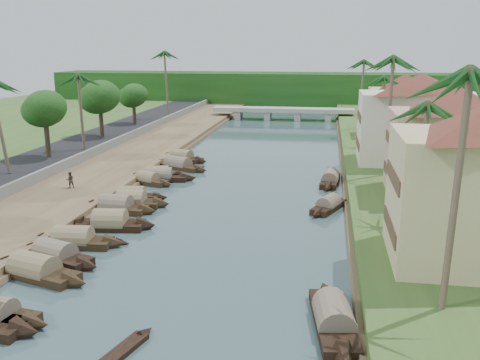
# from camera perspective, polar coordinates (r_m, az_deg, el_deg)

# --- Properties ---
(ground) EXTENTS (220.00, 220.00, 0.00)m
(ground) POSITION_cam_1_polar(r_m,az_deg,el_deg) (39.00, -4.39, -7.43)
(ground) COLOR #395156
(ground) RESTS_ON ground
(left_bank) EXTENTS (10.00, 180.00, 0.80)m
(left_bank) POSITION_cam_1_polar(r_m,az_deg,el_deg) (62.10, -14.49, 0.69)
(left_bank) COLOR brown
(left_bank) RESTS_ON ground
(right_bank) EXTENTS (16.00, 180.00, 1.20)m
(right_bank) POSITION_cam_1_polar(r_m,az_deg,el_deg) (57.82, 19.19, -0.42)
(right_bank) COLOR #305321
(right_bank) RESTS_ON ground
(road) EXTENTS (8.00, 180.00, 1.40)m
(road) POSITION_cam_1_polar(r_m,az_deg,el_deg) (65.88, -21.30, 1.19)
(road) COLOR black
(road) RESTS_ON ground
(retaining_wall) EXTENTS (0.40, 180.00, 1.10)m
(retaining_wall) POSITION_cam_1_polar(r_m,az_deg,el_deg) (63.69, -18.01, 1.65)
(retaining_wall) COLOR slate
(retaining_wall) RESTS_ON left_bank
(treeline) EXTENTS (120.00, 14.00, 8.00)m
(treeline) POSITION_cam_1_polar(r_m,az_deg,el_deg) (135.92, 5.62, 9.62)
(treeline) COLOR #163E10
(treeline) RESTS_ON ground
(bridge) EXTENTS (28.00, 4.00, 2.40)m
(bridge) POSITION_cam_1_polar(r_m,az_deg,el_deg) (108.33, 4.60, 7.33)
(bridge) COLOR #9C9B92
(bridge) RESTS_ON ground
(building_mid) EXTENTS (14.11, 14.11, 9.70)m
(building_mid) POSITION_cam_1_polar(r_m,az_deg,el_deg) (51.16, 21.88, 3.89)
(building_mid) COLOR #CDA691
(building_mid) RESTS_ON right_bank
(building_far) EXTENTS (15.59, 15.59, 10.20)m
(building_far) POSITION_cam_1_polar(r_m,az_deg,el_deg) (64.55, 18.43, 6.31)
(building_far) COLOR beige
(building_far) RESTS_ON right_bank
(building_distant) EXTENTS (12.62, 12.62, 9.20)m
(building_distant) POSITION_cam_1_polar(r_m,az_deg,el_deg) (84.42, 17.02, 7.72)
(building_distant) COLOR beige
(building_distant) RESTS_ON right_bank
(sampan_2) EXTENTS (8.77, 4.10, 2.27)m
(sampan_2) POSITION_cam_1_polar(r_m,az_deg,el_deg) (36.80, -21.06, -9.02)
(sampan_2) COLOR black
(sampan_2) RESTS_ON ground
(sampan_3) EXTENTS (7.99, 4.23, 2.14)m
(sampan_3) POSITION_cam_1_polar(r_m,az_deg,el_deg) (38.87, -19.12, -7.62)
(sampan_3) COLOR black
(sampan_3) RESTS_ON ground
(sampan_4) EXTENTS (8.00, 2.35, 2.24)m
(sampan_4) POSITION_cam_1_polar(r_m,az_deg,el_deg) (41.28, -17.36, -6.20)
(sampan_4) COLOR black
(sampan_4) RESTS_ON ground
(sampan_5) EXTENTS (7.75, 2.71, 2.40)m
(sampan_5) POSITION_cam_1_polar(r_m,az_deg,el_deg) (44.34, -13.67, -4.55)
(sampan_5) COLOR black
(sampan_5) RESTS_ON ground
(sampan_6) EXTENTS (7.89, 2.36, 2.32)m
(sampan_6) POSITION_cam_1_polar(r_m,az_deg,el_deg) (48.64, -13.08, -2.86)
(sampan_6) COLOR black
(sampan_6) RESTS_ON ground
(sampan_7) EXTENTS (7.25, 2.21, 1.94)m
(sampan_7) POSITION_cam_1_polar(r_m,az_deg,el_deg) (51.99, -11.48, -1.70)
(sampan_7) COLOR black
(sampan_7) RESTS_ON ground
(sampan_8) EXTENTS (7.43, 2.26, 2.27)m
(sampan_8) POSITION_cam_1_polar(r_m,az_deg,el_deg) (50.00, -11.52, -2.31)
(sampan_8) COLOR black
(sampan_8) RESTS_ON ground
(sampan_9) EXTENTS (8.69, 3.01, 2.17)m
(sampan_9) POSITION_cam_1_polar(r_m,az_deg,el_deg) (59.02, -8.69, 0.31)
(sampan_9) COLOR black
(sampan_9) RESTS_ON ground
(sampan_10) EXTENTS (6.63, 3.73, 1.87)m
(sampan_10) POSITION_cam_1_polar(r_m,az_deg,el_deg) (57.85, -9.82, -0.03)
(sampan_10) COLOR black
(sampan_10) RESTS_ON ground
(sampan_11) EXTENTS (6.97, 3.31, 2.00)m
(sampan_11) POSITION_cam_1_polar(r_m,az_deg,el_deg) (60.09, -8.73, 0.55)
(sampan_11) COLOR black
(sampan_11) RESTS_ON ground
(sampan_12) EXTENTS (8.85, 5.40, 2.16)m
(sampan_12) POSITION_cam_1_polar(r_m,az_deg,el_deg) (64.64, -6.63, 1.57)
(sampan_12) COLOR black
(sampan_12) RESTS_ON ground
(sampan_13) EXTENTS (7.87, 4.40, 2.15)m
(sampan_13) POSITION_cam_1_polar(r_m,az_deg,el_deg) (68.94, -6.22, 2.36)
(sampan_13) COLOR black
(sampan_13) RESTS_ON ground
(sampan_14) EXTENTS (2.96, 9.43, 2.24)m
(sampan_14) POSITION_cam_1_polar(r_m,az_deg,el_deg) (29.21, 9.95, -14.43)
(sampan_14) COLOR black
(sampan_14) RESTS_ON ground
(sampan_15) EXTENTS (3.92, 6.72, 1.86)m
(sampan_15) POSITION_cam_1_polar(r_m,az_deg,el_deg) (48.58, 9.43, -2.72)
(sampan_15) COLOR black
(sampan_15) RESTS_ON ground
(sampan_16) EXTENTS (2.30, 8.40, 2.05)m
(sampan_16) POSITION_cam_1_polar(r_m,az_deg,el_deg) (58.08, 9.61, 0.04)
(sampan_16) COLOR black
(sampan_16) RESTS_ON ground
(canoe_0) EXTENTS (2.41, 5.97, 0.79)m
(canoe_0) POSITION_cam_1_polar(r_m,az_deg,el_deg) (27.02, -13.13, -17.91)
(canoe_0) COLOR black
(canoe_0) RESTS_ON ground
(canoe_1) EXTENTS (5.58, 0.92, 0.90)m
(canoe_1) POSITION_cam_1_polar(r_m,az_deg,el_deg) (41.64, -15.31, -6.34)
(canoe_1) COLOR black
(canoe_1) RESTS_ON ground
(canoe_2) EXTENTS (5.65, 1.22, 0.82)m
(canoe_2) POSITION_cam_1_polar(r_m,az_deg,el_deg) (59.50, -9.25, 0.08)
(canoe_2) COLOR black
(canoe_2) RESTS_ON ground
(palm_0) EXTENTS (3.20, 3.20, 13.47)m
(palm_0) POSITION_cam_1_polar(r_m,az_deg,el_deg) (27.11, 22.95, 9.91)
(palm_0) COLOR brown
(palm_0) RESTS_ON ground
(palm_1) EXTENTS (3.20, 3.20, 10.41)m
(palm_1) POSITION_cam_1_polar(r_m,az_deg,el_deg) (42.12, 19.28, 7.28)
(palm_1) COLOR brown
(palm_1) RESTS_ON ground
(palm_2) EXTENTS (3.20, 3.20, 13.51)m
(palm_2) POSITION_cam_1_polar(r_m,az_deg,el_deg) (56.53, 15.97, 12.08)
(palm_2) COLOR brown
(palm_2) RESTS_ON ground
(palm_3) EXTENTS (3.20, 3.20, 10.69)m
(palm_3) POSITION_cam_1_polar(r_m,az_deg,el_deg) (74.29, 15.10, 10.37)
(palm_3) COLOR brown
(palm_3) RESTS_ON ground
(palm_6) EXTENTS (3.20, 3.20, 10.93)m
(palm_6) POSITION_cam_1_polar(r_m,az_deg,el_deg) (70.74, -16.80, 10.45)
(palm_6) COLOR brown
(palm_6) RESTS_ON ground
(palm_7) EXTENTS (3.20, 3.20, 12.36)m
(palm_7) POSITION_cam_1_polar(r_m,az_deg,el_deg) (89.76, 12.90, 12.07)
(palm_7) COLOR brown
(palm_7) RESTS_ON ground
(palm_8) EXTENTS (3.20, 3.20, 13.46)m
(palm_8) POSITION_cam_1_polar(r_m,az_deg,el_deg) (100.36, -7.89, 13.17)
(palm_8) COLOR brown
(palm_8) RESTS_ON ground
(tree_3) EXTENTS (4.84, 4.84, 7.77)m
(tree_3) POSITION_cam_1_polar(r_m,az_deg,el_deg) (67.24, -20.11, 7.06)
(tree_3) COLOR #453727
(tree_3) RESTS_ON ground
(tree_4) EXTENTS (5.52, 5.52, 8.00)m
(tree_4) POSITION_cam_1_polar(r_m,az_deg,el_deg) (81.20, -14.73, 8.48)
(tree_4) COLOR #453727
(tree_4) RESTS_ON ground
(tree_5) EXTENTS (4.51, 4.51, 6.61)m
(tree_5) POSITION_cam_1_polar(r_m,az_deg,el_deg) (94.01, -11.30, 8.76)
(tree_5) COLOR #453727
(tree_5) RESTS_ON ground
(tree_6) EXTENTS (4.27, 4.27, 7.48)m
(tree_6) POSITION_cam_1_polar(r_m,az_deg,el_deg) (68.26, 22.27, 6.72)
(tree_6) COLOR #453727
(tree_6) RESTS_ON ground
(person_far) EXTENTS (1.00, 0.97, 1.62)m
(person_far) POSITION_cam_1_polar(r_m,az_deg,el_deg) (54.78, -17.69, 0.02)
(person_far) COLOR #373326
(person_far) RESTS_ON left_bank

